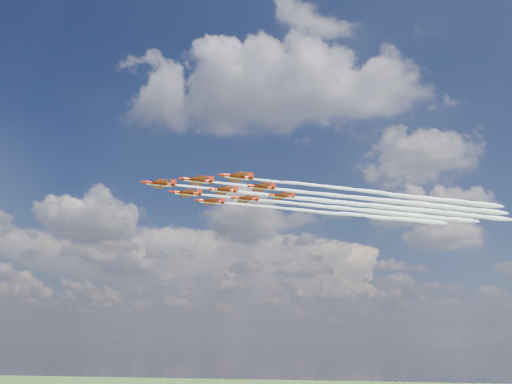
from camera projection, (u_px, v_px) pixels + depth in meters
jet_lead at (294, 197)px, 175.27m from camera, size 87.87×55.74×2.90m
jet_row2_port at (331, 195)px, 171.82m from camera, size 87.87×55.74×2.90m
jet_row2_starb at (311, 205)px, 185.72m from camera, size 87.87×55.74×2.90m
jet_row3_port at (370, 192)px, 168.38m from camera, size 87.87×55.74×2.90m
jet_row3_centre at (346, 203)px, 182.27m from camera, size 87.87×55.74×2.90m
jet_row3_starb at (326, 212)px, 196.17m from camera, size 87.87×55.74×2.90m
jet_row4_port at (383, 200)px, 178.82m from camera, size 87.87×55.74×2.90m
jet_row4_starb at (360, 210)px, 192.72m from camera, size 87.87×55.74×2.90m
jet_tail at (395, 208)px, 189.27m from camera, size 87.87×55.74×2.90m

